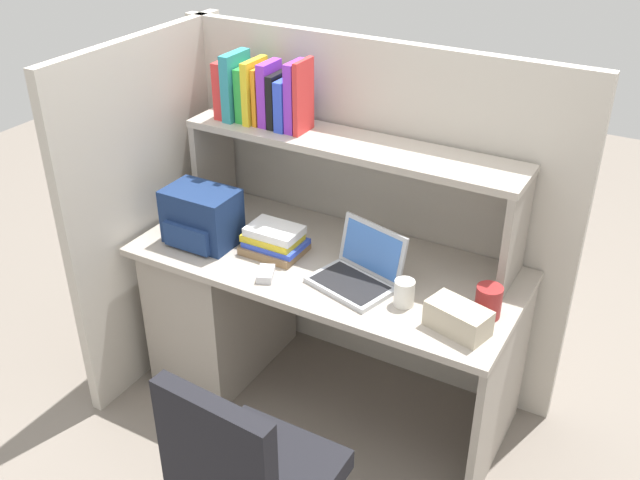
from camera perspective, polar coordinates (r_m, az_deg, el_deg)
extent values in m
plane|color=slate|center=(3.42, 0.42, -12.09)|extent=(8.00, 8.00, 0.00)
cube|color=#AAA093|center=(2.98, 0.47, -1.83)|extent=(1.60, 0.70, 0.03)
cube|color=#9D9388|center=(3.44, -7.61, -4.62)|extent=(0.40, 0.64, 0.70)
cube|color=#9D9388|center=(2.98, 13.95, -11.68)|extent=(0.03, 0.64, 0.70)
cube|color=#BCB5A8|center=(3.25, 3.74, 2.14)|extent=(1.84, 0.05, 1.55)
cube|color=#BCB5A8|center=(3.36, -12.71, 2.44)|extent=(0.05, 1.06, 1.55)
cube|color=gray|center=(3.38, -8.33, 6.09)|extent=(0.03, 0.28, 0.42)
cube|color=gray|center=(2.82, 15.05, 0.30)|extent=(0.03, 0.28, 0.42)
cube|color=#AAA093|center=(2.94, 2.42, 7.46)|extent=(1.44, 0.28, 0.03)
cube|color=red|center=(3.19, -7.24, 11.74)|extent=(0.04, 0.16, 0.24)
cube|color=teal|center=(3.15, -6.59, 11.91)|extent=(0.04, 0.17, 0.28)
cube|color=green|center=(3.14, -5.71, 11.37)|extent=(0.04, 0.14, 0.23)
cube|color=yellow|center=(3.11, -5.12, 11.55)|extent=(0.03, 0.16, 0.27)
cube|color=orange|center=(3.10, -4.52, 11.26)|extent=(0.02, 0.14, 0.24)
cube|color=purple|center=(3.07, -3.97, 11.38)|extent=(0.04, 0.14, 0.26)
cube|color=black|center=(3.06, -3.32, 10.89)|extent=(0.03, 0.14, 0.23)
cube|color=blue|center=(3.03, -2.69, 10.57)|extent=(0.04, 0.13, 0.21)
cube|color=purple|center=(3.00, -1.91, 11.15)|extent=(0.04, 0.13, 0.29)
cube|color=red|center=(2.97, -1.31, 11.14)|extent=(0.02, 0.14, 0.30)
cube|color=#B7BABF|center=(2.81, 2.49, -3.47)|extent=(0.36, 0.30, 0.02)
cube|color=black|center=(2.80, 2.36, -3.37)|extent=(0.31, 0.24, 0.00)
cube|color=#B7BABF|center=(2.83, 4.14, -0.69)|extent=(0.31, 0.13, 0.20)
cube|color=#3F72CC|center=(2.82, 4.05, -0.74)|extent=(0.27, 0.11, 0.16)
cube|color=navy|center=(3.10, -9.23, 1.88)|extent=(0.30, 0.20, 0.24)
cube|color=navy|center=(3.06, -10.34, 0.18)|extent=(0.22, 0.04, 0.11)
cube|color=silver|center=(2.87, -4.27, -2.67)|extent=(0.10, 0.12, 0.03)
cylinder|color=white|center=(2.70, 6.61, -4.13)|extent=(0.08, 0.08, 0.10)
cube|color=#BFB299|center=(2.60, 10.75, -6.04)|extent=(0.24, 0.17, 0.10)
cylinder|color=maroon|center=(2.69, 13.04, -4.72)|extent=(0.10, 0.10, 0.12)
cube|color=olive|center=(3.03, -3.58, -0.65)|extent=(0.24, 0.19, 0.03)
cube|color=blue|center=(3.01, -3.46, -0.23)|extent=(0.24, 0.17, 0.02)
cube|color=yellow|center=(3.00, -3.73, 0.20)|extent=(0.23, 0.15, 0.03)
cube|color=white|center=(2.99, -3.58, 0.72)|extent=(0.22, 0.15, 0.03)
cube|color=black|center=(2.47, -4.54, -18.11)|extent=(0.44, 0.44, 0.08)
cube|color=black|center=(2.18, -8.14, -16.69)|extent=(0.40, 0.09, 0.44)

